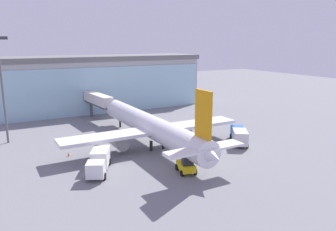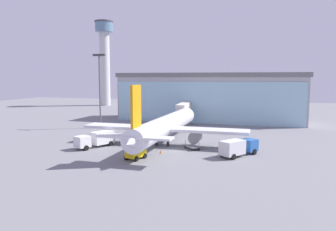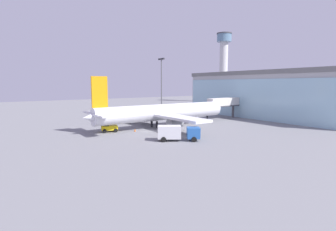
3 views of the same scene
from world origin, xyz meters
The scene contains 12 objects.
ground centered at (0.00, 0.00, 0.00)m, with size 240.00×240.00×0.00m, color slate.
terminal_building centered at (0.00, 40.36, 6.83)m, with size 52.76×14.49×13.66m.
jet_bridge centered at (-4.43, 27.71, 4.49)m, with size 3.23×11.92×5.88m.
control_tower centered at (-52.84, 78.62, 21.68)m, with size 8.01×8.01×36.66m.
apron_light_mast centered at (-23.32, 18.92, 10.72)m, with size 3.20×0.40×17.97m.
airplane centered at (-2.40, 5.07, 3.37)m, with size 30.73×36.99×11.34m.
catering_truck centered at (-13.38, -1.23, 1.47)m, with size 5.18×7.52×2.65m.
fuel_truck centered at (11.41, -0.85, 1.47)m, with size 5.91×7.28×2.65m.
baggage_cart centered at (3.44, 1.76, 0.50)m, with size 3.05×3.16×1.50m.
pushback_tug centered at (-3.38, -7.36, 0.97)m, with size 2.80×3.53×2.30m.
safety_cone_nose centered at (-0.81, -2.66, 0.28)m, with size 0.36×0.36×0.55m, color orange.
safety_cone_wingtip centered at (-15.69, 6.88, 0.28)m, with size 0.36×0.36×0.55m, color orange.
Camera 2 is at (15.33, -52.60, 12.40)m, focal length 35.00 mm.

